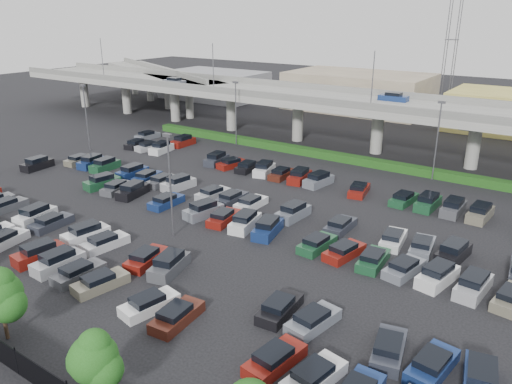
{
  "coord_description": "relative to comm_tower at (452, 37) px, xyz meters",
  "views": [
    {
      "loc": [
        31.97,
        -40.27,
        21.0
      ],
      "look_at": [
        2.7,
        2.47,
        2.0
      ],
      "focal_mm": 35.0,
      "sensor_mm": 36.0,
      "label": 1
    }
  ],
  "objects": [
    {
      "name": "ground",
      "position": [
        -4.0,
        -74.0,
        -15.61
      ],
      "size": [
        280.0,
        280.0,
        0.0
      ],
      "primitive_type": "plane",
      "color": "black"
    },
    {
      "name": "on_ramp",
      "position": [
        -56.1,
        -30.95,
        -8.76
      ],
      "size": [
        50.93,
        30.13,
        8.8
      ],
      "color": "gray",
      "rests_on": "ground"
    },
    {
      "name": "comm_tower",
      "position": [
        0.0,
        0.0,
        0.0
      ],
      "size": [
        2.4,
        2.4,
        30.0
      ],
      "color": "#545359",
      "rests_on": "ground"
    },
    {
      "name": "light_poles",
      "position": [
        -8.12,
        -72.0,
        -9.37
      ],
      "size": [
        66.9,
        48.38,
        10.3
      ],
      "color": "#545359",
      "rests_on": "ground"
    },
    {
      "name": "parked_cars",
      "position": [
        -4.63,
        -77.18,
        -14.99
      ],
      "size": [
        63.09,
        41.58,
        1.67
      ],
      "color": "#2E313B",
      "rests_on": "ground"
    },
    {
      "name": "overpass",
      "position": [
        -4.22,
        -42.01,
        -8.64
      ],
      "size": [
        150.0,
        13.0,
        15.8
      ],
      "color": "gray",
      "rests_on": "ground"
    },
    {
      "name": "distant_buildings",
      "position": [
        8.38,
        -12.19,
        -11.87
      ],
      "size": [
        138.0,
        24.0,
        9.0
      ],
      "color": "gray",
      "rests_on": "ground"
    },
    {
      "name": "hedge",
      "position": [
        -4.0,
        -49.0,
        -15.06
      ],
      "size": [
        66.0,
        1.6,
        1.1
      ],
      "primitive_type": "cube",
      "color": "#184213",
      "rests_on": "ground"
    }
  ]
}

